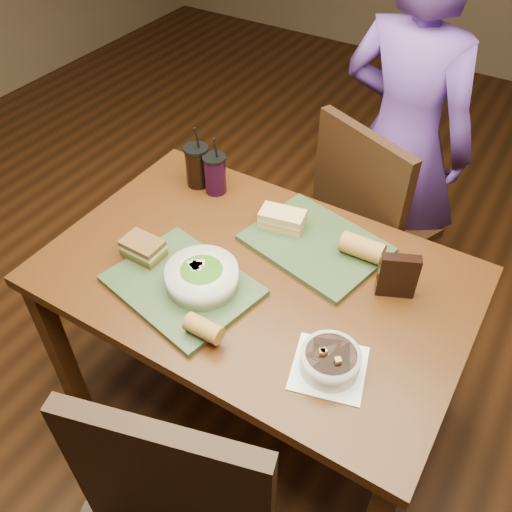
# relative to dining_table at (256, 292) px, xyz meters

# --- Properties ---
(ground) EXTENTS (6.00, 6.00, 0.00)m
(ground) POSITION_rel_dining_table_xyz_m (0.00, 0.00, -0.66)
(ground) COLOR #381C0B
(ground) RESTS_ON ground
(dining_table) EXTENTS (1.30, 0.85, 0.75)m
(dining_table) POSITION_rel_dining_table_xyz_m (0.00, 0.00, 0.00)
(dining_table) COLOR #46240E
(dining_table) RESTS_ON ground
(chair_far) EXTENTS (0.57, 0.59, 1.01)m
(chair_far) POSITION_rel_dining_table_xyz_m (0.11, 0.64, -0.10)
(chair_far) COLOR black
(chair_far) RESTS_ON ground
(diner) EXTENTS (0.62, 0.46, 1.57)m
(diner) POSITION_rel_dining_table_xyz_m (0.13, 0.90, 0.13)
(diner) COLOR #58328B
(diner) RESTS_ON ground
(tray_near) EXTENTS (0.48, 0.40, 0.02)m
(tray_near) POSITION_rel_dining_table_xyz_m (-0.16, -0.17, 0.10)
(tray_near) COLOR #2F4124
(tray_near) RESTS_ON dining_table
(tray_far) EXTENTS (0.48, 0.40, 0.02)m
(tray_far) POSITION_rel_dining_table_xyz_m (0.10, 0.20, 0.10)
(tray_far) COLOR #2F4124
(tray_far) RESTS_ON dining_table
(salad_bowl) EXTENTS (0.22, 0.22, 0.07)m
(salad_bowl) POSITION_rel_dining_table_xyz_m (-0.10, -0.14, 0.14)
(salad_bowl) COLOR silver
(salad_bowl) RESTS_ON tray_near
(soup_bowl) EXTENTS (0.23, 0.23, 0.08)m
(soup_bowl) POSITION_rel_dining_table_xyz_m (0.35, -0.20, 0.13)
(soup_bowl) COLOR white
(soup_bowl) RESTS_ON dining_table
(sandwich_near) EXTENTS (0.13, 0.09, 0.06)m
(sandwich_near) POSITION_rel_dining_table_xyz_m (-0.33, -0.13, 0.14)
(sandwich_near) COLOR #593819
(sandwich_near) RESTS_ON tray_near
(sandwich_far) EXTENTS (0.16, 0.11, 0.06)m
(sandwich_far) POSITION_rel_dining_table_xyz_m (-0.03, 0.22, 0.14)
(sandwich_far) COLOR tan
(sandwich_far) RESTS_ON tray_far
(baguette_near) EXTENTS (0.11, 0.05, 0.05)m
(baguette_near) POSITION_rel_dining_table_xyz_m (0.01, -0.29, 0.13)
(baguette_near) COLOR #AD7533
(baguette_near) RESTS_ON tray_near
(baguette_far) EXTENTS (0.14, 0.07, 0.07)m
(baguette_far) POSITION_rel_dining_table_xyz_m (0.25, 0.22, 0.14)
(baguette_far) COLOR #AD7533
(baguette_far) RESTS_ON tray_far
(cup_cola) EXTENTS (0.09, 0.09, 0.24)m
(cup_cola) POSITION_rel_dining_table_xyz_m (-0.42, 0.28, 0.17)
(cup_cola) COLOR black
(cup_cola) RESTS_ON dining_table
(cup_berry) EXTENTS (0.08, 0.08, 0.23)m
(cup_berry) POSITION_rel_dining_table_xyz_m (-0.34, 0.28, 0.16)
(cup_berry) COLOR black
(cup_berry) RESTS_ON dining_table
(chip_bag) EXTENTS (0.12, 0.08, 0.15)m
(chip_bag) POSITION_rel_dining_table_xyz_m (0.39, 0.14, 0.16)
(chip_bag) COLOR black
(chip_bag) RESTS_ON dining_table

